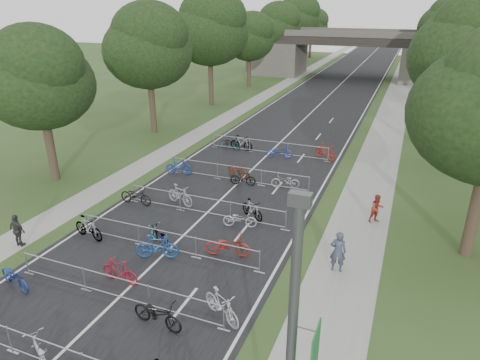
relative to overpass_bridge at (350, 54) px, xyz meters
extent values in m
cube|color=black|center=(0.00, -15.00, -3.53)|extent=(11.00, 140.00, 0.01)
cube|color=gray|center=(8.00, -15.00, -3.53)|extent=(3.00, 140.00, 0.01)
cube|color=gray|center=(-7.50, -15.00, -3.53)|extent=(2.00, 140.00, 0.01)
cube|color=silver|center=(0.00, -15.00, -3.53)|extent=(0.12, 140.00, 0.00)
cube|color=#4B4843|center=(-11.50, 0.00, -1.03)|extent=(8.00, 8.00, 5.00)
cube|color=#4B4843|center=(11.50, 0.00, -1.03)|extent=(8.00, 8.00, 5.00)
cube|color=black|center=(0.00, 0.00, 2.07)|extent=(30.00, 8.00, 1.20)
cube|color=#4B4843|center=(0.00, -3.80, 3.07)|extent=(30.00, 0.40, 0.90)
cube|color=#4B4843|center=(0.00, 3.80, 3.07)|extent=(30.00, 0.40, 0.90)
cube|color=#4C4C51|center=(8.30, -63.00, 4.57)|extent=(0.35, 0.18, 0.22)
cube|color=#1C632D|center=(8.72, -63.00, 1.67)|extent=(0.03, 0.65, 1.10)
cylinder|color=#33261C|center=(-11.50, -49.00, -1.43)|extent=(0.56, 0.56, 4.20)
ellipsoid|color=black|center=(-11.50, -49.00, 2.68)|extent=(6.72, 6.72, 5.51)
sphere|color=black|center=(-10.90, -49.50, 4.03)|extent=(5.38, 5.38, 5.38)
sphere|color=black|center=(-12.00, -48.50, 1.84)|extent=(4.37, 4.37, 4.37)
cylinder|color=#33261C|center=(13.00, -49.00, -1.29)|extent=(0.56, 0.56, 4.48)
sphere|color=black|center=(12.50, -48.50, 2.20)|extent=(4.66, 4.66, 4.66)
cylinder|color=#33261C|center=(-11.50, -37.00, -1.17)|extent=(0.56, 0.56, 4.72)
ellipsoid|color=black|center=(-11.50, -37.00, 3.46)|extent=(7.56, 7.56, 6.20)
sphere|color=black|center=(-10.90, -37.50, 4.97)|extent=(6.05, 6.05, 6.05)
sphere|color=black|center=(-12.00, -36.50, 2.51)|extent=(4.91, 4.91, 4.91)
cylinder|color=#33261C|center=(13.00, -37.00, -0.98)|extent=(0.56, 0.56, 5.11)
ellipsoid|color=black|center=(13.00, -37.00, 4.03)|extent=(8.18, 8.18, 6.70)
sphere|color=black|center=(12.50, -36.50, 3.01)|extent=(5.31, 5.31, 5.31)
cylinder|color=#33261C|center=(-11.50, -25.00, -0.91)|extent=(0.56, 0.56, 5.25)
ellipsoid|color=black|center=(-11.50, -25.00, 4.24)|extent=(8.40, 8.40, 6.89)
sphere|color=black|center=(-10.90, -25.50, 5.92)|extent=(6.72, 6.72, 6.72)
sphere|color=black|center=(-12.00, -24.50, 3.19)|extent=(5.46, 5.46, 5.46)
cylinder|color=#33261C|center=(13.00, -25.00, -1.61)|extent=(0.56, 0.56, 3.85)
ellipsoid|color=black|center=(13.00, -25.00, 2.16)|extent=(6.16, 6.16, 5.05)
sphere|color=black|center=(13.60, -25.50, 3.40)|extent=(4.93, 4.93, 4.93)
sphere|color=black|center=(12.50, -24.50, 1.39)|extent=(4.00, 4.00, 4.00)
cylinder|color=#33261C|center=(-11.50, -13.00, -1.43)|extent=(0.56, 0.56, 4.20)
ellipsoid|color=black|center=(-11.50, -13.00, 2.68)|extent=(6.72, 6.72, 5.51)
sphere|color=black|center=(-10.90, -13.50, 4.03)|extent=(5.38, 5.38, 5.38)
sphere|color=black|center=(-12.00, -12.50, 1.84)|extent=(4.37, 4.37, 4.37)
cylinder|color=#33261C|center=(13.00, -13.00, -1.29)|extent=(0.56, 0.56, 4.48)
ellipsoid|color=black|center=(13.00, -13.00, 3.10)|extent=(7.17, 7.17, 5.88)
sphere|color=black|center=(13.60, -13.50, 4.53)|extent=(5.73, 5.73, 5.73)
sphere|color=black|center=(12.50, -12.50, 2.20)|extent=(4.66, 4.66, 4.66)
cylinder|color=#33261C|center=(-11.50, -1.00, -1.17)|extent=(0.56, 0.56, 4.72)
ellipsoid|color=black|center=(-11.50, -1.00, 3.46)|extent=(7.56, 7.56, 6.20)
sphere|color=black|center=(-10.90, -1.50, 4.97)|extent=(6.05, 6.05, 6.05)
sphere|color=black|center=(-12.00, -0.50, 2.51)|extent=(4.91, 4.91, 4.91)
cylinder|color=#33261C|center=(13.00, -1.00, -0.98)|extent=(0.56, 0.56, 5.11)
ellipsoid|color=black|center=(13.00, -1.00, 4.03)|extent=(8.18, 8.18, 6.70)
sphere|color=black|center=(13.60, -1.50, 5.66)|extent=(6.54, 6.54, 6.54)
sphere|color=black|center=(12.50, -0.50, 3.01)|extent=(5.31, 5.31, 5.31)
cylinder|color=#33261C|center=(-11.50, 11.00, -0.91)|extent=(0.56, 0.56, 5.25)
ellipsoid|color=black|center=(-11.50, 11.00, 4.24)|extent=(8.40, 8.40, 6.89)
sphere|color=black|center=(-10.90, 10.50, 5.92)|extent=(6.72, 6.72, 6.72)
sphere|color=black|center=(-12.00, 11.50, 3.19)|extent=(5.46, 5.46, 5.46)
cylinder|color=#33261C|center=(13.00, 11.00, -1.61)|extent=(0.56, 0.56, 3.85)
ellipsoid|color=black|center=(13.00, 11.00, 2.16)|extent=(6.16, 6.16, 5.05)
sphere|color=black|center=(13.60, 10.50, 3.40)|extent=(4.93, 4.93, 4.93)
sphere|color=black|center=(12.50, 11.50, 1.39)|extent=(4.00, 4.00, 4.00)
cylinder|color=#33261C|center=(-11.50, 23.00, -1.43)|extent=(0.56, 0.56, 4.20)
ellipsoid|color=black|center=(-11.50, 23.00, 2.68)|extent=(6.72, 6.72, 5.51)
sphere|color=black|center=(-10.90, 22.50, 4.03)|extent=(5.38, 5.38, 5.38)
sphere|color=black|center=(-12.00, 23.50, 1.84)|extent=(4.37, 4.37, 4.37)
cylinder|color=#33261C|center=(13.00, 23.00, -1.29)|extent=(0.56, 0.56, 4.48)
ellipsoid|color=black|center=(13.00, 23.00, 3.10)|extent=(7.17, 7.17, 5.88)
sphere|color=black|center=(13.60, 22.50, 4.53)|extent=(5.73, 5.73, 5.73)
sphere|color=black|center=(12.50, 23.50, 2.20)|extent=(4.66, 4.66, 4.66)
cylinder|color=#ABAEB3|center=(0.00, -61.40, -2.48)|extent=(9.20, 0.04, 0.04)
cylinder|color=#ABAEB3|center=(-1.53, -61.40, -2.98)|extent=(0.05, 0.05, 1.10)
cube|color=#ABAEB3|center=(-1.53, -61.40, -3.52)|extent=(0.50, 0.08, 0.03)
cylinder|color=#ABAEB3|center=(0.00, -57.80, -2.48)|extent=(9.20, 0.04, 0.04)
cylinder|color=#ABAEB3|center=(0.00, -57.80, -3.35)|extent=(9.20, 0.04, 0.04)
cylinder|color=#ABAEB3|center=(-4.60, -57.80, -2.98)|extent=(0.05, 0.05, 1.10)
cube|color=#ABAEB3|center=(-4.60, -57.80, -3.52)|extent=(0.50, 0.08, 0.03)
cylinder|color=#ABAEB3|center=(-1.53, -57.80, -2.98)|extent=(0.05, 0.05, 1.10)
cube|color=#ABAEB3|center=(-1.53, -57.80, -3.52)|extent=(0.50, 0.08, 0.03)
cylinder|color=#ABAEB3|center=(1.53, -57.80, -2.98)|extent=(0.05, 0.05, 1.10)
cube|color=#ABAEB3|center=(1.53, -57.80, -3.52)|extent=(0.50, 0.08, 0.03)
cylinder|color=#ABAEB3|center=(4.60, -57.80, -2.98)|extent=(0.05, 0.05, 1.10)
cube|color=#ABAEB3|center=(4.60, -57.80, -3.52)|extent=(0.50, 0.08, 0.03)
cylinder|color=#ABAEB3|center=(0.00, -54.00, -2.48)|extent=(9.20, 0.04, 0.04)
cylinder|color=#ABAEB3|center=(0.00, -54.00, -3.35)|extent=(9.20, 0.04, 0.04)
cylinder|color=#ABAEB3|center=(-4.60, -54.00, -2.98)|extent=(0.05, 0.05, 1.10)
cube|color=#ABAEB3|center=(-4.60, -54.00, -3.52)|extent=(0.50, 0.08, 0.03)
cylinder|color=#ABAEB3|center=(-1.53, -54.00, -2.98)|extent=(0.05, 0.05, 1.10)
cube|color=#ABAEB3|center=(-1.53, -54.00, -3.52)|extent=(0.50, 0.08, 0.03)
cylinder|color=#ABAEB3|center=(1.53, -54.00, -2.98)|extent=(0.05, 0.05, 1.10)
cube|color=#ABAEB3|center=(1.53, -54.00, -3.52)|extent=(0.50, 0.08, 0.03)
cylinder|color=#ABAEB3|center=(4.60, -54.00, -2.98)|extent=(0.05, 0.05, 1.10)
cube|color=#ABAEB3|center=(4.60, -54.00, -3.52)|extent=(0.50, 0.08, 0.03)
cylinder|color=#ABAEB3|center=(0.00, -50.00, -2.48)|extent=(9.20, 0.04, 0.04)
cylinder|color=#ABAEB3|center=(0.00, -50.00, -3.35)|extent=(9.20, 0.04, 0.04)
cylinder|color=#ABAEB3|center=(-4.60, -50.00, -2.98)|extent=(0.05, 0.05, 1.10)
cube|color=#ABAEB3|center=(-4.60, -50.00, -3.52)|extent=(0.50, 0.08, 0.03)
cylinder|color=#ABAEB3|center=(-1.53, -50.00, -2.98)|extent=(0.05, 0.05, 1.10)
cube|color=#ABAEB3|center=(-1.53, -50.00, -3.52)|extent=(0.50, 0.08, 0.03)
cylinder|color=#ABAEB3|center=(1.53, -50.00, -2.98)|extent=(0.05, 0.05, 1.10)
cube|color=#ABAEB3|center=(1.53, -50.00, -3.52)|extent=(0.50, 0.08, 0.03)
cylinder|color=#ABAEB3|center=(4.60, -50.00, -2.98)|extent=(0.05, 0.05, 1.10)
cube|color=#ABAEB3|center=(4.60, -50.00, -3.52)|extent=(0.50, 0.08, 0.03)
cylinder|color=#ABAEB3|center=(0.00, -45.00, -2.48)|extent=(9.20, 0.04, 0.04)
cylinder|color=#ABAEB3|center=(0.00, -45.00, -3.35)|extent=(9.20, 0.04, 0.04)
cylinder|color=#ABAEB3|center=(-4.60, -45.00, -2.98)|extent=(0.05, 0.05, 1.10)
cube|color=#ABAEB3|center=(-4.60, -45.00, -3.52)|extent=(0.50, 0.08, 0.03)
cylinder|color=#ABAEB3|center=(-1.53, -45.00, -2.98)|extent=(0.05, 0.05, 1.10)
cube|color=#ABAEB3|center=(-1.53, -45.00, -3.52)|extent=(0.50, 0.08, 0.03)
cylinder|color=#ABAEB3|center=(1.53, -45.00, -2.98)|extent=(0.05, 0.05, 1.10)
cube|color=#ABAEB3|center=(1.53, -45.00, -3.52)|extent=(0.50, 0.08, 0.03)
cylinder|color=#ABAEB3|center=(4.60, -45.00, -2.98)|extent=(0.05, 0.05, 1.10)
cube|color=#ABAEB3|center=(4.60, -45.00, -3.52)|extent=(0.50, 0.08, 0.03)
cylinder|color=#ABAEB3|center=(0.00, -39.00, -2.48)|extent=(9.20, 0.04, 0.04)
cylinder|color=#ABAEB3|center=(0.00, -39.00, -3.35)|extent=(9.20, 0.04, 0.04)
cylinder|color=#ABAEB3|center=(-4.60, -39.00, -2.98)|extent=(0.05, 0.05, 1.10)
cube|color=#ABAEB3|center=(-4.60, -39.00, -3.52)|extent=(0.50, 0.08, 0.03)
cylinder|color=#ABAEB3|center=(-1.53, -39.00, -2.98)|extent=(0.05, 0.05, 1.10)
cube|color=#ABAEB3|center=(-1.53, -39.00, -3.52)|extent=(0.50, 0.08, 0.03)
cylinder|color=#ABAEB3|center=(1.53, -39.00, -2.98)|extent=(0.05, 0.05, 1.10)
cube|color=#ABAEB3|center=(1.53, -39.00, -3.52)|extent=(0.50, 0.08, 0.03)
cylinder|color=#ABAEB3|center=(4.60, -39.00, -2.98)|extent=(0.05, 0.05, 1.10)
cube|color=#ABAEB3|center=(4.60, -39.00, -3.52)|extent=(0.50, 0.08, 0.03)
imported|color=#BAB9C1|center=(-0.22, -61.43, -3.04)|extent=(1.93, 1.52, 0.98)
imported|color=navy|center=(-4.30, -58.71, -3.01)|extent=(2.10, 1.15, 1.04)
imported|color=maroon|center=(-0.55, -56.81, -2.99)|extent=(1.84, 0.62, 1.09)
imported|color=black|center=(2.33, -58.49, -2.98)|extent=(2.16, 0.94, 1.10)
imported|color=#B0AFB7|center=(4.30, -57.29, -2.93)|extent=(2.04, 1.48, 1.21)
imported|color=#ABAEB3|center=(-4.19, -54.40, -2.95)|extent=(2.02, 0.92, 1.17)
imported|color=#ABAEB3|center=(-0.58, -53.65, -3.05)|extent=(1.91, 1.47, 0.96)
imported|color=#1A4993|center=(-0.09, -54.66, -2.93)|extent=(2.07, 1.23, 1.20)
imported|color=maroon|center=(2.82, -53.28, -2.98)|extent=(2.21, 1.21, 1.10)
imported|color=black|center=(-4.30, -50.24, -3.00)|extent=(2.05, 0.74, 1.07)
imported|color=#9A99A0|center=(-1.90, -49.34, -2.94)|extent=(2.06, 1.14, 1.19)
imported|color=#A5A5AD|center=(2.29, -50.51, -3.07)|extent=(1.88, 1.04, 0.94)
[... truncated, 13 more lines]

